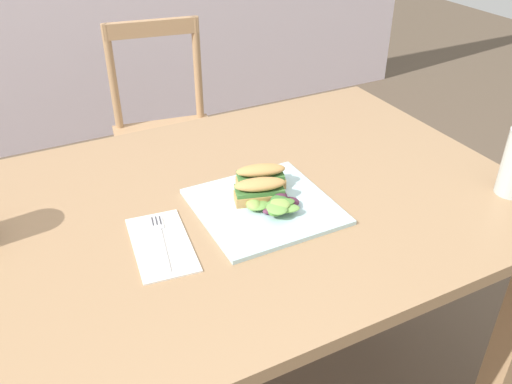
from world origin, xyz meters
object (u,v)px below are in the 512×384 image
(dining_table, at_px, (227,244))
(sandwich_half_front, at_px, (260,190))
(plate_lunch, at_px, (264,206))
(sandwich_half_back, at_px, (261,176))
(fork_on_napkin, at_px, (160,238))
(chair_wooden_far, at_px, (167,136))

(dining_table, bearing_deg, sandwich_half_front, -31.53)
(plate_lunch, distance_m, sandwich_half_front, 0.04)
(sandwich_half_back, bearing_deg, plate_lunch, -111.48)
(fork_on_napkin, bearing_deg, plate_lunch, 1.20)
(chair_wooden_far, relative_size, sandwich_half_back, 7.15)
(dining_table, bearing_deg, fork_on_napkin, -159.88)
(sandwich_half_back, distance_m, fork_on_napkin, 0.28)
(plate_lunch, xyz_separation_m, fork_on_napkin, (-0.24, -0.01, 0.00))
(chair_wooden_far, distance_m, sandwich_half_front, 1.05)
(sandwich_half_front, height_order, fork_on_napkin, sandwich_half_front)
(dining_table, relative_size, sandwich_half_front, 11.33)
(chair_wooden_far, xyz_separation_m, sandwich_half_front, (-0.10, -1.00, 0.33))
(sandwich_half_back, bearing_deg, dining_table, -172.59)
(plate_lunch, xyz_separation_m, sandwich_half_front, (-0.00, 0.02, 0.03))
(chair_wooden_far, xyz_separation_m, plate_lunch, (-0.10, -1.01, 0.30))
(sandwich_half_front, height_order, sandwich_half_back, same)
(fork_on_napkin, bearing_deg, sandwich_half_back, 15.75)
(plate_lunch, relative_size, sandwich_half_front, 2.37)
(fork_on_napkin, bearing_deg, sandwich_half_front, 5.44)
(dining_table, relative_size, plate_lunch, 4.78)
(sandwich_half_front, distance_m, sandwich_half_back, 0.06)
(chair_wooden_far, height_order, fork_on_napkin, chair_wooden_far)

